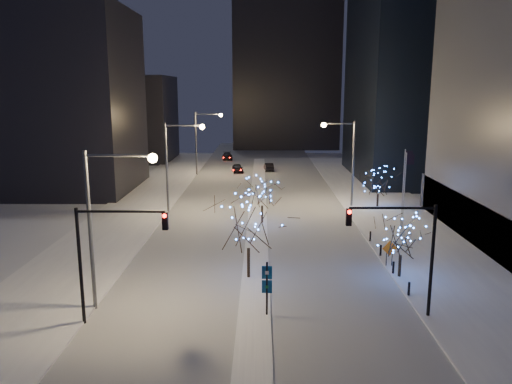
{
  "coord_description": "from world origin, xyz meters",
  "views": [
    {
      "loc": [
        0.41,
        -27.09,
        13.53
      ],
      "look_at": [
        -0.04,
        14.23,
        5.0
      ],
      "focal_mm": 35.0,
      "sensor_mm": 36.0,
      "label": 1
    }
  ],
  "objects_px": {
    "traffic_signal_east": "(407,242)",
    "construction_sign": "(390,251)",
    "car_mid": "(269,167)",
    "street_lamp_east": "(346,152)",
    "holiday_tree_plaza_far": "(378,182)",
    "holiday_tree_median_far": "(262,192)",
    "street_lamp_w_near": "(106,208)",
    "holiday_tree_median_near": "(248,223)",
    "car_near": "(238,168)",
    "wayfinding_sign": "(267,284)",
    "car_far": "(227,156)",
    "street_lamp_w_far": "(203,134)",
    "traffic_signal_west": "(106,246)",
    "street_lamp_w_mid": "(176,155)",
    "holiday_tree_plaza_near": "(401,238)"
  },
  "relations": [
    {
      "from": "holiday_tree_median_near",
      "to": "holiday_tree_plaza_near",
      "type": "height_order",
      "value": "holiday_tree_median_near"
    },
    {
      "from": "street_lamp_east",
      "to": "holiday_tree_median_near",
      "type": "distance_m",
      "value": 25.28
    },
    {
      "from": "street_lamp_w_near",
      "to": "holiday_tree_plaza_near",
      "type": "distance_m",
      "value": 20.47
    },
    {
      "from": "street_lamp_east",
      "to": "car_near",
      "type": "bearing_deg",
      "value": 119.07
    },
    {
      "from": "traffic_signal_east",
      "to": "car_mid",
      "type": "xyz_separation_m",
      "value": [
        -7.27,
        55.33,
        -4.1
      ]
    },
    {
      "from": "street_lamp_w_mid",
      "to": "construction_sign",
      "type": "bearing_deg",
      "value": -42.06
    },
    {
      "from": "street_lamp_w_mid",
      "to": "traffic_signal_east",
      "type": "xyz_separation_m",
      "value": [
        17.88,
        -26.0,
        -1.74
      ]
    },
    {
      "from": "street_lamp_east",
      "to": "holiday_tree_median_far",
      "type": "distance_m",
      "value": 12.64
    },
    {
      "from": "street_lamp_w_mid",
      "to": "traffic_signal_east",
      "type": "distance_m",
      "value": 31.6
    },
    {
      "from": "traffic_signal_east",
      "to": "holiday_tree_median_far",
      "type": "relative_size",
      "value": 1.41
    },
    {
      "from": "holiday_tree_plaza_near",
      "to": "car_mid",
      "type": "bearing_deg",
      "value": 100.24
    },
    {
      "from": "street_lamp_w_near",
      "to": "car_mid",
      "type": "xyz_separation_m",
      "value": [
        10.6,
        54.32,
        -5.84
      ]
    },
    {
      "from": "street_lamp_w_near",
      "to": "street_lamp_east",
      "type": "xyz_separation_m",
      "value": [
        19.02,
        28.0,
        -0.05
      ]
    },
    {
      "from": "street_lamp_east",
      "to": "holiday_tree_median_near",
      "type": "xyz_separation_m",
      "value": [
        -10.58,
        -22.85,
        -2.23
      ]
    },
    {
      "from": "street_lamp_w_near",
      "to": "car_near",
      "type": "xyz_separation_m",
      "value": [
        5.41,
        52.49,
        -5.8
      ]
    },
    {
      "from": "car_near",
      "to": "car_mid",
      "type": "relative_size",
      "value": 1.01
    },
    {
      "from": "holiday_tree_median_near",
      "to": "wayfinding_sign",
      "type": "bearing_deg",
      "value": -78.41
    },
    {
      "from": "street_lamp_w_near",
      "to": "car_near",
      "type": "distance_m",
      "value": 53.09
    },
    {
      "from": "holiday_tree_median_near",
      "to": "wayfinding_sign",
      "type": "height_order",
      "value": "holiday_tree_median_near"
    },
    {
      "from": "street_lamp_w_near",
      "to": "holiday_tree_median_far",
      "type": "xyz_separation_m",
      "value": [
        9.44,
        20.35,
        -3.14
      ]
    },
    {
      "from": "traffic_signal_west",
      "to": "holiday_tree_median_near",
      "type": "distance_m",
      "value": 10.7
    },
    {
      "from": "street_lamp_w_mid",
      "to": "wayfinding_sign",
      "type": "relative_size",
      "value": 2.87
    },
    {
      "from": "street_lamp_w_near",
      "to": "holiday_tree_median_near",
      "type": "xyz_separation_m",
      "value": [
        8.44,
        5.15,
        -2.28
      ]
    },
    {
      "from": "car_near",
      "to": "holiday_tree_plaza_far",
      "type": "relative_size",
      "value": 0.89
    },
    {
      "from": "traffic_signal_east",
      "to": "holiday_tree_median_far",
      "type": "height_order",
      "value": "traffic_signal_east"
    },
    {
      "from": "car_near",
      "to": "holiday_tree_median_far",
      "type": "height_order",
      "value": "holiday_tree_median_far"
    },
    {
      "from": "street_lamp_w_near",
      "to": "street_lamp_east",
      "type": "distance_m",
      "value": 33.85
    },
    {
      "from": "street_lamp_w_far",
      "to": "holiday_tree_plaza_far",
      "type": "relative_size",
      "value": 2.17
    },
    {
      "from": "street_lamp_w_mid",
      "to": "car_far",
      "type": "relative_size",
      "value": 2.17
    },
    {
      "from": "holiday_tree_median_near",
      "to": "holiday_tree_median_far",
      "type": "relative_size",
      "value": 1.28
    },
    {
      "from": "street_lamp_w_near",
      "to": "holiday_tree_plaza_near",
      "type": "bearing_deg",
      "value": 15.58
    },
    {
      "from": "street_lamp_east",
      "to": "car_mid",
      "type": "xyz_separation_m",
      "value": [
        -8.42,
        26.32,
        -5.79
      ]
    },
    {
      "from": "street_lamp_w_mid",
      "to": "traffic_signal_west",
      "type": "bearing_deg",
      "value": -88.94
    },
    {
      "from": "holiday_tree_plaza_far",
      "to": "street_lamp_east",
      "type": "bearing_deg",
      "value": 175.62
    },
    {
      "from": "holiday_tree_plaza_far",
      "to": "car_far",
      "type": "bearing_deg",
      "value": 116.84
    },
    {
      "from": "street_lamp_east",
      "to": "car_mid",
      "type": "distance_m",
      "value": 28.23
    },
    {
      "from": "traffic_signal_east",
      "to": "construction_sign",
      "type": "bearing_deg",
      "value": 81.06
    },
    {
      "from": "car_far",
      "to": "wayfinding_sign",
      "type": "xyz_separation_m",
      "value": [
        7.0,
        -68.63,
        1.47
      ]
    },
    {
      "from": "street_lamp_east",
      "to": "holiday_tree_plaza_far",
      "type": "bearing_deg",
      "value": -4.38
    },
    {
      "from": "car_far",
      "to": "holiday_tree_plaza_near",
      "type": "bearing_deg",
      "value": -80.41
    },
    {
      "from": "car_mid",
      "to": "street_lamp_east",
      "type": "bearing_deg",
      "value": 102.53
    },
    {
      "from": "wayfinding_sign",
      "to": "construction_sign",
      "type": "height_order",
      "value": "wayfinding_sign"
    },
    {
      "from": "traffic_signal_west",
      "to": "street_lamp_w_far",
      "type": "bearing_deg",
      "value": 90.55
    },
    {
      "from": "street_lamp_w_mid",
      "to": "street_lamp_w_far",
      "type": "distance_m",
      "value": 25.0
    },
    {
      "from": "street_lamp_w_near",
      "to": "traffic_signal_west",
      "type": "relative_size",
      "value": 1.43
    },
    {
      "from": "holiday_tree_plaza_near",
      "to": "car_near",
      "type": "bearing_deg",
      "value": 106.6
    },
    {
      "from": "wayfinding_sign",
      "to": "car_near",
      "type": "bearing_deg",
      "value": 98.36
    },
    {
      "from": "holiday_tree_plaza_near",
      "to": "holiday_tree_plaza_far",
      "type": "relative_size",
      "value": 0.99
    },
    {
      "from": "street_lamp_w_far",
      "to": "traffic_signal_west",
      "type": "relative_size",
      "value": 1.43
    },
    {
      "from": "street_lamp_w_far",
      "to": "traffic_signal_east",
      "type": "distance_m",
      "value": 54.07
    }
  ]
}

